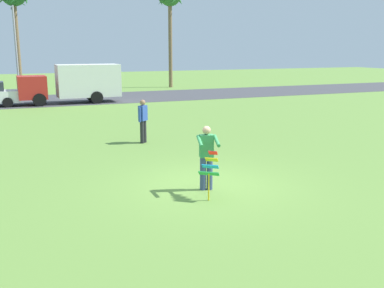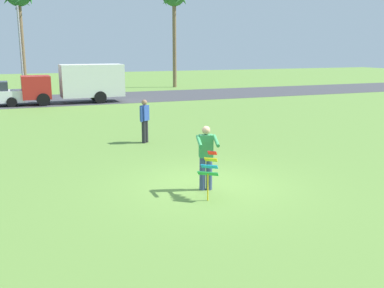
{
  "view_description": "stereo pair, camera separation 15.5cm",
  "coord_description": "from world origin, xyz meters",
  "px_view_note": "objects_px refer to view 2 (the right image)",
  "views": [
    {
      "loc": [
        -4.86,
        -10.66,
        3.71
      ],
      "look_at": [
        -0.2,
        0.69,
        1.05
      ],
      "focal_mm": 41.46,
      "sensor_mm": 36.0,
      "label": 1
    },
    {
      "loc": [
        -4.72,
        -10.72,
        3.71
      ],
      "look_at": [
        -0.2,
        0.69,
        1.05
      ],
      "focal_mm": 41.46,
      "sensor_mm": 36.0,
      "label": 2
    }
  ],
  "objects_px": {
    "parked_truck_red_cab": "(80,82)",
    "palm_tree_centre_far": "(174,0)",
    "person_kite_flyer": "(206,155)",
    "person_walker_near": "(145,120)",
    "kite_held": "(209,168)",
    "streetlight_pole": "(20,44)"
  },
  "relations": [
    {
      "from": "person_kite_flyer",
      "to": "kite_held",
      "type": "bearing_deg",
      "value": -106.36
    },
    {
      "from": "palm_tree_centre_far",
      "to": "parked_truck_red_cab",
      "type": "bearing_deg",
      "value": -137.24
    },
    {
      "from": "parked_truck_red_cab",
      "to": "person_walker_near",
      "type": "height_order",
      "value": "parked_truck_red_cab"
    },
    {
      "from": "palm_tree_centre_far",
      "to": "person_walker_near",
      "type": "relative_size",
      "value": 5.57
    },
    {
      "from": "person_walker_near",
      "to": "streetlight_pole",
      "type": "bearing_deg",
      "value": 100.43
    },
    {
      "from": "parked_truck_red_cab",
      "to": "streetlight_pole",
      "type": "bearing_deg",
      "value": 114.77
    },
    {
      "from": "palm_tree_centre_far",
      "to": "person_walker_near",
      "type": "distance_m",
      "value": 26.84
    },
    {
      "from": "parked_truck_red_cab",
      "to": "streetlight_pole",
      "type": "relative_size",
      "value": 0.96
    },
    {
      "from": "kite_held",
      "to": "streetlight_pole",
      "type": "xyz_separation_m",
      "value": [
        -3.74,
        29.24,
        3.21
      ]
    },
    {
      "from": "kite_held",
      "to": "streetlight_pole",
      "type": "distance_m",
      "value": 29.65
    },
    {
      "from": "kite_held",
      "to": "streetlight_pole",
      "type": "bearing_deg",
      "value": 97.29
    },
    {
      "from": "streetlight_pole",
      "to": "person_kite_flyer",
      "type": "bearing_deg",
      "value": -82.16
    },
    {
      "from": "kite_held",
      "to": "person_walker_near",
      "type": "xyz_separation_m",
      "value": [
        0.33,
        7.12,
        0.15
      ]
    },
    {
      "from": "parked_truck_red_cab",
      "to": "palm_tree_centre_far",
      "type": "height_order",
      "value": "palm_tree_centre_far"
    },
    {
      "from": "person_kite_flyer",
      "to": "parked_truck_red_cab",
      "type": "height_order",
      "value": "parked_truck_red_cab"
    },
    {
      "from": "parked_truck_red_cab",
      "to": "streetlight_pole",
      "type": "xyz_separation_m",
      "value": [
        -3.53,
        7.64,
        2.59
      ]
    },
    {
      "from": "kite_held",
      "to": "parked_truck_red_cab",
      "type": "xyz_separation_m",
      "value": [
        -0.21,
        21.6,
        0.62
      ]
    },
    {
      "from": "person_kite_flyer",
      "to": "parked_truck_red_cab",
      "type": "bearing_deg",
      "value": 91.11
    },
    {
      "from": "kite_held",
      "to": "parked_truck_red_cab",
      "type": "bearing_deg",
      "value": 90.57
    },
    {
      "from": "parked_truck_red_cab",
      "to": "palm_tree_centre_far",
      "type": "bearing_deg",
      "value": 42.76
    },
    {
      "from": "parked_truck_red_cab",
      "to": "palm_tree_centre_far",
      "type": "distance_m",
      "value": 15.51
    },
    {
      "from": "kite_held",
      "to": "parked_truck_red_cab",
      "type": "relative_size",
      "value": 0.17
    }
  ]
}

